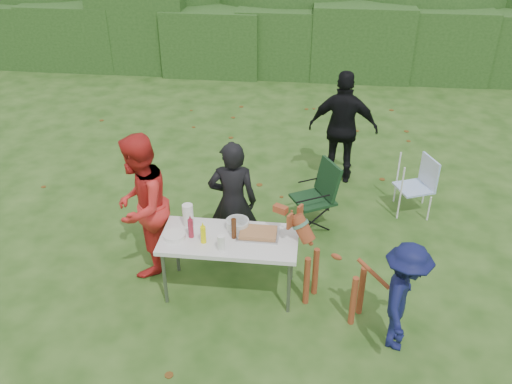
# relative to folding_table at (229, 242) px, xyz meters

# --- Properties ---
(ground) EXTENTS (80.00, 80.00, 0.00)m
(ground) POSITION_rel_folding_table_xyz_m (0.10, -0.18, -0.69)
(ground) COLOR #1E4211
(hedge_row) EXTENTS (22.00, 1.40, 1.70)m
(hedge_row) POSITION_rel_folding_table_xyz_m (0.10, 7.82, 0.16)
(hedge_row) COLOR #23471C
(hedge_row) RESTS_ON ground
(folding_table) EXTENTS (1.50, 0.70, 0.74)m
(folding_table) POSITION_rel_folding_table_xyz_m (0.00, 0.00, 0.00)
(folding_table) COLOR silver
(folding_table) RESTS_ON ground
(person_cook) EXTENTS (0.61, 0.44, 1.58)m
(person_cook) POSITION_rel_folding_table_xyz_m (-0.06, 0.65, 0.10)
(person_cook) COLOR black
(person_cook) RESTS_ON ground
(person_red_jacket) EXTENTS (0.71, 0.89, 1.75)m
(person_red_jacket) POSITION_rel_folding_table_xyz_m (-1.07, 0.31, 0.19)
(person_red_jacket) COLOR red
(person_red_jacket) RESTS_ON ground
(person_black_puffy) EXTENTS (1.06, 0.52, 1.74)m
(person_black_puffy) POSITION_rel_folding_table_xyz_m (1.28, 2.77, 0.19)
(person_black_puffy) COLOR black
(person_black_puffy) RESTS_ON ground
(child) EXTENTS (0.61, 0.87, 1.22)m
(child) POSITION_rel_folding_table_xyz_m (1.81, -0.61, -0.08)
(child) COLOR #101441
(child) RESTS_ON ground
(dog) EXTENTS (1.20, 0.92, 1.07)m
(dog) POSITION_rel_folding_table_xyz_m (1.16, -0.16, -0.15)
(dog) COLOR brown
(dog) RESTS_ON ground
(camping_chair) EXTENTS (0.78, 0.78, 0.91)m
(camping_chair) POSITION_rel_folding_table_xyz_m (0.89, 1.45, -0.23)
(camping_chair) COLOR #143319
(camping_chair) RESTS_ON ground
(lawn_chair) EXTENTS (0.63, 0.63, 0.82)m
(lawn_chair) POSITION_rel_folding_table_xyz_m (2.28, 1.97, -0.28)
(lawn_chair) COLOR #5892E8
(lawn_chair) RESTS_ON ground
(food_tray) EXTENTS (0.45, 0.30, 0.02)m
(food_tray) POSITION_rel_folding_table_xyz_m (0.31, 0.08, 0.06)
(food_tray) COLOR #B7B7BA
(food_tray) RESTS_ON folding_table
(focaccia_bread) EXTENTS (0.40, 0.26, 0.04)m
(focaccia_bread) POSITION_rel_folding_table_xyz_m (0.31, 0.08, 0.09)
(focaccia_bread) COLOR #AF7748
(focaccia_bread) RESTS_ON food_tray
(mustard_bottle) EXTENTS (0.06, 0.06, 0.20)m
(mustard_bottle) POSITION_rel_folding_table_xyz_m (-0.26, -0.11, 0.15)
(mustard_bottle) COLOR #F7F004
(mustard_bottle) RESTS_ON folding_table
(ketchup_bottle) EXTENTS (0.06, 0.06, 0.22)m
(ketchup_bottle) POSITION_rel_folding_table_xyz_m (-0.41, -0.03, 0.16)
(ketchup_bottle) COLOR maroon
(ketchup_bottle) RESTS_ON folding_table
(beer_bottle) EXTENTS (0.06, 0.06, 0.24)m
(beer_bottle) POSITION_rel_folding_table_xyz_m (0.05, 0.01, 0.17)
(beer_bottle) COLOR #47230F
(beer_bottle) RESTS_ON folding_table
(paper_towel_roll) EXTENTS (0.12, 0.12, 0.26)m
(paper_towel_roll) POSITION_rel_folding_table_xyz_m (-0.49, 0.20, 0.18)
(paper_towel_roll) COLOR white
(paper_towel_roll) RESTS_ON folding_table
(cup_stack) EXTENTS (0.08, 0.08, 0.18)m
(cup_stack) POSITION_rel_folding_table_xyz_m (-0.05, -0.23, 0.14)
(cup_stack) COLOR white
(cup_stack) RESTS_ON folding_table
(pasta_bowl) EXTENTS (0.26, 0.26, 0.10)m
(pasta_bowl) POSITION_rel_folding_table_xyz_m (0.06, 0.20, 0.10)
(pasta_bowl) COLOR silver
(pasta_bowl) RESTS_ON folding_table
(plate_stack) EXTENTS (0.24, 0.24, 0.05)m
(plate_stack) POSITION_rel_folding_table_xyz_m (-0.59, -0.07, 0.08)
(plate_stack) COLOR white
(plate_stack) RESTS_ON folding_table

